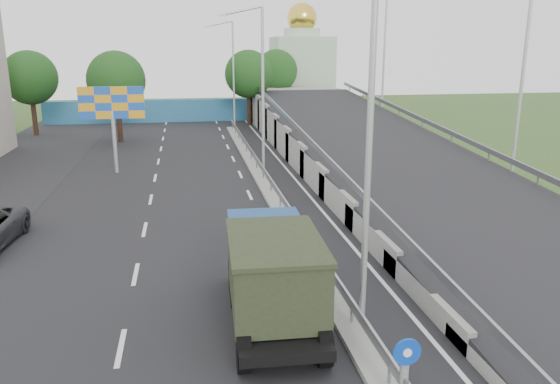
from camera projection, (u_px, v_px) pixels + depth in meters
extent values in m
cube|color=black|center=(218.00, 202.00, 28.69)|extent=(26.00, 90.00, 0.04)
cube|color=gray|center=(263.00, 180.00, 32.97)|extent=(1.00, 44.00, 0.20)
cube|color=gray|center=(456.00, 137.00, 34.42)|extent=(0.10, 50.00, 0.32)
cube|color=gray|center=(309.00, 142.00, 32.85)|extent=(0.10, 50.00, 0.32)
cube|color=gray|center=(263.00, 170.00, 32.80)|extent=(0.08, 44.00, 0.32)
cylinder|color=gray|center=(263.00, 174.00, 32.86)|extent=(0.09, 0.09, 0.60)
cylinder|color=black|center=(404.00, 380.00, 12.04)|extent=(0.20, 0.20, 1.20)
cylinder|color=#0C3FBF|center=(407.00, 352.00, 11.77)|extent=(0.64, 0.05, 0.64)
cylinder|color=white|center=(408.00, 353.00, 11.74)|extent=(0.20, 0.03, 0.20)
cylinder|color=#B2B5B7|center=(369.00, 152.00, 14.57)|extent=(0.18, 0.18, 10.00)
cylinder|color=#B2B5B7|center=(263.00, 92.00, 33.60)|extent=(0.18, 0.18, 10.00)
cylinder|color=#B2B5B7|center=(242.00, 11.00, 32.17)|extent=(2.57, 0.12, 0.66)
cube|color=#B2B5B7|center=(222.00, 15.00, 32.03)|extent=(0.50, 0.18, 0.12)
cylinder|color=#B2B5B7|center=(234.00, 75.00, 52.63)|extent=(0.18, 0.18, 10.00)
cylinder|color=#B2B5B7|center=(220.00, 24.00, 51.20)|extent=(2.57, 0.12, 0.66)
cube|color=#B2B5B7|center=(207.00, 26.00, 51.06)|extent=(0.50, 0.18, 0.12)
cube|color=teal|center=(189.00, 111.00, 58.66)|extent=(30.00, 0.50, 2.40)
cube|color=#B2CCAD|center=(301.00, 74.00, 67.74)|extent=(7.00, 7.00, 9.00)
cylinder|color=#B2CCAD|center=(302.00, 33.00, 66.44)|extent=(4.40, 4.40, 1.00)
sphere|color=gold|center=(302.00, 18.00, 66.00)|extent=(3.60, 3.60, 3.60)
cone|color=gold|center=(302.00, 1.00, 65.48)|extent=(0.30, 0.30, 1.20)
cylinder|color=#B2B5B7|center=(115.00, 142.00, 34.79)|extent=(0.24, 0.24, 4.00)
cube|color=orange|center=(112.00, 103.00, 34.14)|extent=(4.00, 0.20, 2.00)
cylinder|color=black|center=(119.00, 119.00, 46.04)|extent=(0.44, 0.44, 4.00)
sphere|color=#103E16|center=(116.00, 80.00, 45.21)|extent=(4.80, 4.80, 4.80)
cylinder|color=black|center=(249.00, 106.00, 55.64)|extent=(0.44, 0.44, 4.00)
sphere|color=#103E16|center=(249.00, 74.00, 54.81)|extent=(4.80, 4.80, 4.80)
cylinder|color=black|center=(34.00, 114.00, 49.47)|extent=(0.44, 0.44, 4.00)
sphere|color=#103E16|center=(30.00, 78.00, 48.64)|extent=(4.80, 4.80, 4.80)
cylinder|color=black|center=(276.00, 99.00, 62.96)|extent=(0.44, 0.44, 4.00)
sphere|color=#103E16|center=(276.00, 71.00, 62.13)|extent=(4.80, 4.80, 4.80)
cylinder|color=black|center=(234.00, 278.00, 17.96)|extent=(0.40, 1.14, 1.12)
cylinder|color=black|center=(296.00, 274.00, 18.22)|extent=(0.40, 1.14, 1.12)
cylinder|color=black|center=(236.00, 290.00, 17.08)|extent=(0.40, 1.14, 1.12)
cylinder|color=black|center=(300.00, 286.00, 17.34)|extent=(0.40, 1.14, 1.12)
cylinder|color=black|center=(244.00, 351.00, 13.66)|extent=(0.40, 1.14, 1.12)
cylinder|color=black|center=(323.00, 345.00, 13.92)|extent=(0.40, 1.14, 1.12)
cube|color=black|center=(273.00, 301.00, 16.00)|extent=(2.61, 6.42, 0.31)
cube|color=navy|center=(264.00, 240.00, 18.03)|extent=(2.41, 1.73, 1.73)
cube|color=black|center=(262.00, 220.00, 18.66)|extent=(1.94, 0.14, 0.71)
cube|color=black|center=(262.00, 260.00, 19.14)|extent=(2.35, 0.25, 0.51)
cube|color=#252C1A|center=(275.00, 274.00, 15.12)|extent=(2.61, 3.98, 1.84)
cube|color=#252C1A|center=(275.00, 241.00, 14.87)|extent=(2.71, 4.08, 0.12)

